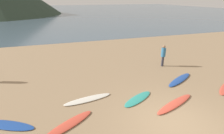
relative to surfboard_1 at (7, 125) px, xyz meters
name	(u,v)px	position (x,y,z in m)	size (l,w,h in m)	color
ground_plane	(105,55)	(6.32, 8.06, -0.13)	(120.00, 120.00, 0.20)	#997C5B
ocean_water	(61,11)	(6.32, 63.49, -0.03)	(140.00, 100.00, 0.01)	#475B6B
surfboard_1	(7,125)	(0.00, 0.00, 0.00)	(2.32, 0.54, 0.06)	#1E479E
surfboard_2	(69,124)	(2.30, -0.73, 0.01)	(2.35, 0.51, 0.08)	#D84C38
surfboard_3	(88,99)	(3.40, 0.93, 0.00)	(2.42, 0.51, 0.07)	silver
surfboard_4	(138,99)	(5.75, 0.20, 0.00)	(2.02, 0.56, 0.07)	teal
surfboard_5	(175,104)	(7.20, -0.78, 0.01)	(2.67, 0.46, 0.09)	#D84C38
surfboard_6	(180,80)	(9.14, 1.42, 0.01)	(2.63, 0.51, 0.09)	#1E479E
person_1	(163,54)	(9.51, 3.91, 0.89)	(0.32, 0.32, 1.56)	#2D2D38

